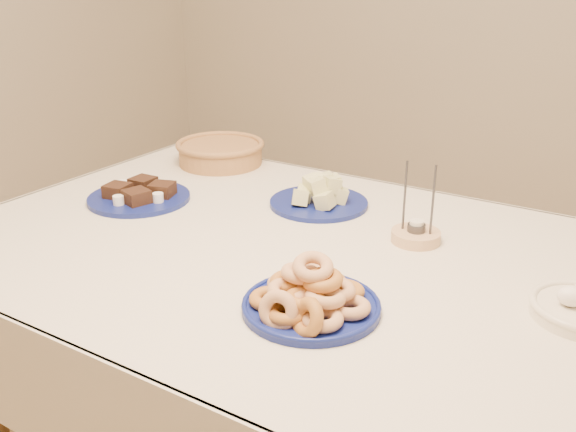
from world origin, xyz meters
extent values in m
cylinder|color=brown|center=(-0.70, 0.40, 0.36)|extent=(0.06, 0.06, 0.72)
cube|color=beige|center=(0.00, 0.00, 0.74)|extent=(1.70, 1.10, 0.02)
cube|color=beige|center=(0.00, 0.55, 0.61)|extent=(1.70, 0.01, 0.28)
cube|color=beige|center=(-0.85, 0.00, 0.61)|extent=(0.01, 1.10, 0.28)
cylinder|color=navy|center=(0.16, -0.22, 0.76)|extent=(0.27, 0.27, 0.01)
torus|color=navy|center=(0.16, -0.22, 0.76)|extent=(0.28, 0.28, 0.01)
torus|color=#BA7A4D|center=(0.24, -0.22, 0.78)|extent=(0.08, 0.08, 0.03)
torus|color=#955721|center=(0.20, -0.16, 0.78)|extent=(0.10, 0.10, 0.03)
torus|color=#955721|center=(0.14, -0.15, 0.78)|extent=(0.11, 0.11, 0.03)
torus|color=#BA7A4D|center=(0.09, -0.20, 0.78)|extent=(0.09, 0.09, 0.02)
torus|color=#955721|center=(0.09, -0.27, 0.78)|extent=(0.11, 0.11, 0.03)
torus|color=#955721|center=(0.15, -0.29, 0.78)|extent=(0.11, 0.11, 0.03)
torus|color=#BA7A4D|center=(0.22, -0.28, 0.78)|extent=(0.10, 0.10, 0.02)
torus|color=#BA7A4D|center=(0.20, -0.20, 0.80)|extent=(0.10, 0.10, 0.04)
torus|color=#955721|center=(0.17, -0.18, 0.80)|extent=(0.08, 0.08, 0.04)
torus|color=#BA7A4D|center=(0.13, -0.19, 0.80)|extent=(0.08, 0.08, 0.04)
torus|color=#955721|center=(0.11, -0.23, 0.80)|extent=(0.11, 0.11, 0.03)
torus|color=#BA7A4D|center=(0.13, -0.26, 0.80)|extent=(0.08, 0.08, 0.04)
torus|color=#955721|center=(0.17, -0.27, 0.80)|extent=(0.11, 0.11, 0.03)
torus|color=#BA7A4D|center=(0.20, -0.24, 0.80)|extent=(0.08, 0.08, 0.03)
torus|color=#955721|center=(0.19, -0.23, 0.82)|extent=(0.11, 0.11, 0.03)
torus|color=#BA7A4D|center=(0.14, -0.22, 0.82)|extent=(0.10, 0.10, 0.03)
torus|color=#BA7A4D|center=(0.17, -0.23, 0.84)|extent=(0.11, 0.11, 0.05)
torus|color=#BA7A4D|center=(0.15, -0.31, 0.79)|extent=(0.08, 0.06, 0.08)
torus|color=#955721|center=(0.20, -0.31, 0.79)|extent=(0.09, 0.08, 0.08)
cylinder|color=navy|center=(-0.10, 0.27, 0.76)|extent=(0.33, 0.33, 0.01)
cube|color=#C8CB80|center=(-0.10, 0.30, 0.81)|extent=(0.07, 0.06, 0.05)
cube|color=#C8CB80|center=(-0.05, 0.29, 0.78)|extent=(0.06, 0.06, 0.05)
cube|color=#C8CB80|center=(-0.10, 0.27, 0.81)|extent=(0.05, 0.05, 0.06)
cube|color=#C8CB80|center=(-0.07, 0.29, 0.81)|extent=(0.06, 0.06, 0.05)
cube|color=#C8CB80|center=(-0.12, 0.32, 0.78)|extent=(0.06, 0.06, 0.05)
cube|color=#C8CB80|center=(-0.09, 0.24, 0.81)|extent=(0.06, 0.06, 0.05)
cube|color=#C8CB80|center=(-0.12, 0.32, 0.78)|extent=(0.06, 0.06, 0.05)
cube|color=#C8CB80|center=(-0.13, 0.22, 0.78)|extent=(0.06, 0.07, 0.06)
cube|color=#C8CB80|center=(-0.12, 0.26, 0.81)|extent=(0.06, 0.06, 0.05)
cube|color=#C8CB80|center=(-0.13, 0.24, 0.78)|extent=(0.06, 0.06, 0.06)
cube|color=#C8CB80|center=(-0.09, 0.28, 0.81)|extent=(0.06, 0.06, 0.05)
cube|color=#C8CB80|center=(-0.06, 0.23, 0.78)|extent=(0.05, 0.04, 0.05)
cube|color=#C8CB80|center=(-0.07, 0.28, 0.81)|extent=(0.06, 0.06, 0.05)
cylinder|color=navy|center=(-0.55, 0.04, 0.76)|extent=(0.29, 0.29, 0.01)
cube|color=black|center=(-0.59, 0.00, 0.78)|extent=(0.07, 0.07, 0.04)
cube|color=black|center=(-0.51, 0.00, 0.78)|extent=(0.08, 0.08, 0.04)
cube|color=black|center=(-0.57, 0.08, 0.78)|extent=(0.06, 0.06, 0.04)
cube|color=black|center=(-0.49, 0.08, 0.78)|extent=(0.08, 0.08, 0.04)
cylinder|color=white|center=(-0.63, 0.06, 0.78)|extent=(0.03, 0.03, 0.02)
cylinder|color=white|center=(-0.54, -0.04, 0.78)|extent=(0.03, 0.03, 0.02)
cylinder|color=white|center=(-0.47, 0.03, 0.78)|extent=(0.03, 0.03, 0.02)
cylinder|color=olive|center=(-0.57, 0.43, 0.78)|extent=(0.35, 0.35, 0.06)
torus|color=olive|center=(-0.57, 0.43, 0.82)|extent=(0.37, 0.37, 0.02)
cylinder|color=tan|center=(0.21, 0.18, 0.76)|extent=(0.12, 0.12, 0.03)
cylinder|color=#3F3F44|center=(0.21, 0.18, 0.79)|extent=(0.05, 0.05, 0.02)
cylinder|color=white|center=(0.21, 0.18, 0.80)|extent=(0.04, 0.04, 0.01)
cylinder|color=#3F3F44|center=(0.18, 0.18, 0.86)|extent=(0.01, 0.01, 0.17)
cylinder|color=#3F3F44|center=(0.24, 0.19, 0.86)|extent=(0.01, 0.01, 0.17)
ellipsoid|color=white|center=(0.58, 0.01, 0.79)|extent=(0.06, 0.05, 0.04)
camera|label=1|loc=(0.69, -1.15, 1.37)|focal=40.00mm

